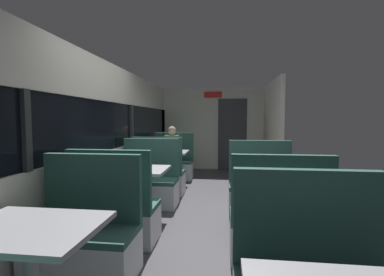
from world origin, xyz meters
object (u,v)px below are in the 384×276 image
object	(u,v)px
dining_table_far_window	(167,156)
bench_far_window_facing_end	(159,177)
bench_far_window_facing_entry	(173,165)
bench_near_window_facing_entry	(85,240)
dining_table_rear_aisle	(268,182)
bench_rear_aisle_facing_end	(278,229)
seated_passenger	(172,157)
dining_table_mid_window	(135,176)
bench_mid_window_facing_end	(115,214)
bench_rear_aisle_facing_entry	(261,192)
dining_table_near_window	(29,241)
bench_mid_window_facing_entry	(149,185)
coffee_cup_primary	(163,149)

from	to	relation	value
dining_table_far_window	bench_far_window_facing_end	size ratio (longest dim) A/B	0.82
bench_far_window_facing_entry	bench_near_window_facing_entry	bearing A→B (deg)	-90.00
dining_table_rear_aisle	bench_rear_aisle_facing_end	world-z (taller)	bench_rear_aisle_facing_end
bench_rear_aisle_facing_end	seated_passenger	size ratio (longest dim) A/B	0.87
dining_table_mid_window	bench_mid_window_facing_end	size ratio (longest dim) A/B	0.82
dining_table_far_window	bench_rear_aisle_facing_entry	distance (m)	2.42
dining_table_near_window	bench_far_window_facing_end	distance (m)	3.50
bench_mid_window_facing_entry	dining_table_rear_aisle	xyz separation A→B (m)	(1.79, -0.90, 0.31)
dining_table_far_window	bench_far_window_facing_entry	bearing A→B (deg)	90.00
dining_table_mid_window	coffee_cup_primary	xyz separation A→B (m)	(-0.11, 2.19, 0.15)
bench_far_window_facing_end	dining_table_rear_aisle	xyz separation A→B (m)	(1.79, -1.59, 0.31)
dining_table_mid_window	bench_far_window_facing_end	size ratio (longest dim) A/B	0.82
dining_table_near_window	coffee_cup_primary	distance (m)	4.28
dining_table_mid_window	bench_far_window_facing_end	xyz separation A→B (m)	(0.00, 1.39, -0.31)
bench_far_window_facing_entry	seated_passenger	xyz separation A→B (m)	(0.00, -0.07, 0.21)
bench_mid_window_facing_entry	dining_table_mid_window	bearing A→B (deg)	-90.00
bench_mid_window_facing_end	dining_table_near_window	bearing A→B (deg)	-90.00
dining_table_rear_aisle	bench_rear_aisle_facing_entry	bearing A→B (deg)	90.00
bench_mid_window_facing_entry	dining_table_rear_aisle	world-z (taller)	bench_mid_window_facing_entry
bench_mid_window_facing_entry	dining_table_rear_aisle	distance (m)	2.03
bench_mid_window_facing_end	coffee_cup_primary	xyz separation A→B (m)	(-0.11, 2.89, 0.46)
bench_mid_window_facing_entry	coffee_cup_primary	size ratio (longest dim) A/B	12.22
bench_far_window_facing_entry	bench_rear_aisle_facing_end	xyz separation A→B (m)	(1.79, -3.69, 0.00)
dining_table_near_window	dining_table_far_window	xyz separation A→B (m)	(0.00, 4.18, 0.00)
bench_near_window_facing_entry	bench_mid_window_facing_entry	bearing A→B (deg)	90.00
bench_far_window_facing_end	seated_passenger	world-z (taller)	seated_passenger
bench_far_window_facing_end	seated_passenger	distance (m)	1.34
bench_mid_window_facing_end	bench_rear_aisle_facing_end	distance (m)	1.80
bench_mid_window_facing_end	coffee_cup_primary	distance (m)	2.92
dining_table_near_window	bench_mid_window_facing_end	world-z (taller)	bench_mid_window_facing_end
dining_table_near_window	bench_rear_aisle_facing_entry	world-z (taller)	bench_rear_aisle_facing_entry
dining_table_mid_window	bench_rear_aisle_facing_end	bearing A→B (deg)	-26.68
bench_rear_aisle_facing_end	dining_table_far_window	bearing A→B (deg)	120.90
seated_passenger	coffee_cup_primary	xyz separation A→B (m)	(-0.11, -0.53, 0.25)
bench_mid_window_facing_entry	bench_rear_aisle_facing_entry	size ratio (longest dim) A/B	1.00
bench_near_window_facing_entry	bench_rear_aisle_facing_entry	size ratio (longest dim) A/B	1.00
coffee_cup_primary	bench_mid_window_facing_entry	bearing A→B (deg)	-85.62
dining_table_rear_aisle	bench_rear_aisle_facing_entry	distance (m)	0.77
dining_table_near_window	bench_near_window_facing_entry	xyz separation A→B (m)	(0.00, 0.70, -0.31)
dining_table_far_window	seated_passenger	distance (m)	0.64
bench_mid_window_facing_end	bench_mid_window_facing_entry	bearing A→B (deg)	90.00
bench_far_window_facing_entry	dining_table_rear_aisle	xyz separation A→B (m)	(1.79, -2.99, 0.31)
dining_table_far_window	bench_rear_aisle_facing_entry	size ratio (longest dim) A/B	0.82
bench_mid_window_facing_end	bench_rear_aisle_facing_entry	world-z (taller)	same
dining_table_rear_aisle	dining_table_near_window	bearing A→B (deg)	-133.43
dining_table_mid_window	bench_rear_aisle_facing_entry	size ratio (longest dim) A/B	0.82
bench_mid_window_facing_entry	dining_table_far_window	bearing A→B (deg)	90.00
dining_table_rear_aisle	bench_rear_aisle_facing_end	bearing A→B (deg)	-90.00
bench_mid_window_facing_entry	seated_passenger	size ratio (longest dim) A/B	0.87
bench_far_window_facing_entry	bench_rear_aisle_facing_end	world-z (taller)	same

